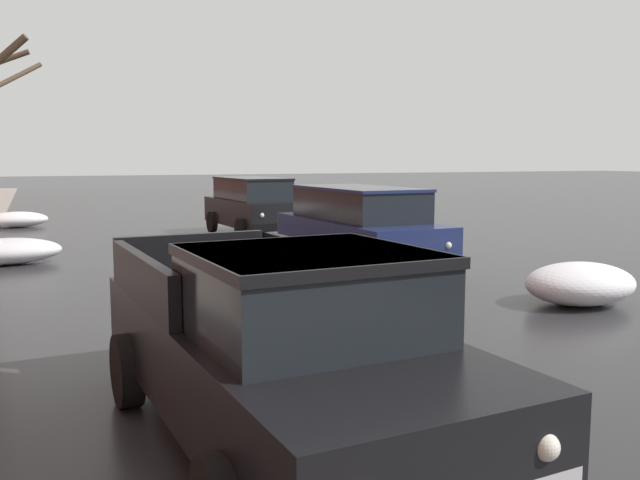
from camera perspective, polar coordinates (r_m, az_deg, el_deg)
name	(u,v)px	position (r m, az deg, el deg)	size (l,w,h in m)	color
snow_bank_near_corner_left	(5,251)	(16.79, -25.44, -0.90)	(2.39, 1.31, 0.60)	white
snow_bank_along_left_kerb	(582,284)	(11.89, 21.56, -3.54)	(1.94, 1.49, 0.70)	white
snow_bank_mid_block_left	(15,220)	(25.63, -24.70, 1.59)	(2.09, 1.07, 0.56)	white
pickup_truck_black_approaching_near_lane	(278,348)	(5.49, -3.65, -9.24)	(2.27, 5.06, 1.76)	black
suv_darkblue_parked_kerbside_close	(359,226)	(14.05, 3.35, 1.19)	(2.21, 4.75, 1.82)	navy
suv_black_parked_kerbside_mid	(252,204)	(21.02, -5.83, 3.09)	(2.19, 4.56, 1.82)	black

